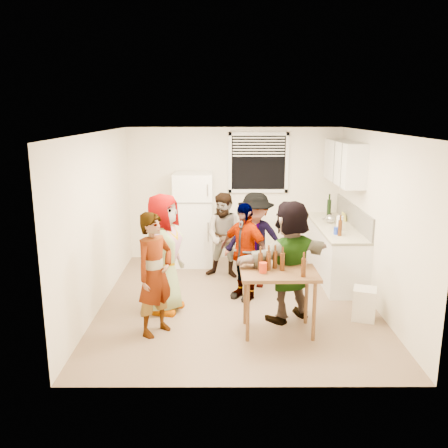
{
  "coord_description": "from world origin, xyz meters",
  "views": [
    {
      "loc": [
        -0.22,
        -6.63,
        2.78
      ],
      "look_at": [
        -0.2,
        0.22,
        1.15
      ],
      "focal_mm": 38.0,
      "sensor_mm": 36.0,
      "label": 1
    }
  ],
  "objects_px": {
    "blue_cup": "(336,234)",
    "serving_table": "(278,332)",
    "beer_bottle_table": "(268,270)",
    "guest_grey": "(165,310)",
    "refrigerator": "(194,219)",
    "trash_bin": "(364,302)",
    "guest_stripe": "(157,332)",
    "kettle": "(330,223)",
    "beer_bottle_counter": "(340,236)",
    "guest_orange": "(288,318)",
    "red_cup": "(263,273)",
    "guest_back_right": "(255,285)",
    "wine_bottle": "(329,215)",
    "guest_back_left": "(226,276)",
    "guest_black": "(243,298)"
  },
  "relations": [
    {
      "from": "trash_bin",
      "to": "guest_black",
      "type": "relative_size",
      "value": 0.3
    },
    {
      "from": "refrigerator",
      "to": "trash_bin",
      "type": "height_order",
      "value": "refrigerator"
    },
    {
      "from": "serving_table",
      "to": "guest_grey",
      "type": "bearing_deg",
      "value": 155.86
    },
    {
      "from": "refrigerator",
      "to": "beer_bottle_counter",
      "type": "distance_m",
      "value": 2.74
    },
    {
      "from": "serving_table",
      "to": "kettle",
      "type": "bearing_deg",
      "value": 63.54
    },
    {
      "from": "trash_bin",
      "to": "guest_back_right",
      "type": "xyz_separation_m",
      "value": [
        -1.41,
        1.29,
        -0.25
      ]
    },
    {
      "from": "refrigerator",
      "to": "beer_bottle_counter",
      "type": "relative_size",
      "value": 7.02
    },
    {
      "from": "trash_bin",
      "to": "guest_stripe",
      "type": "bearing_deg",
      "value": -171.94
    },
    {
      "from": "kettle",
      "to": "wine_bottle",
      "type": "height_order",
      "value": "wine_bottle"
    },
    {
      "from": "guest_back_left",
      "to": "guest_back_right",
      "type": "xyz_separation_m",
      "value": [
        0.48,
        -0.44,
        0.0
      ]
    },
    {
      "from": "kettle",
      "to": "blue_cup",
      "type": "bearing_deg",
      "value": -111.75
    },
    {
      "from": "beer_bottle_counter",
      "to": "guest_back_left",
      "type": "distance_m",
      "value": 2.09
    },
    {
      "from": "trash_bin",
      "to": "guest_back_left",
      "type": "xyz_separation_m",
      "value": [
        -1.89,
        1.73,
        -0.25
      ]
    },
    {
      "from": "beer_bottle_table",
      "to": "guest_orange",
      "type": "bearing_deg",
      "value": 46.86
    },
    {
      "from": "refrigerator",
      "to": "blue_cup",
      "type": "relative_size",
      "value": 14.37
    },
    {
      "from": "beer_bottle_counter",
      "to": "guest_back_left",
      "type": "xyz_separation_m",
      "value": [
        -1.77,
        0.65,
        -0.9
      ]
    },
    {
      "from": "kettle",
      "to": "guest_orange",
      "type": "bearing_deg",
      "value": -132.45
    },
    {
      "from": "blue_cup",
      "to": "guest_black",
      "type": "bearing_deg",
      "value": -165.22
    },
    {
      "from": "trash_bin",
      "to": "serving_table",
      "type": "bearing_deg",
      "value": -162.69
    },
    {
      "from": "beer_bottle_counter",
      "to": "guest_black",
      "type": "relative_size",
      "value": 0.16
    },
    {
      "from": "refrigerator",
      "to": "blue_cup",
      "type": "height_order",
      "value": "refrigerator"
    },
    {
      "from": "wine_bottle",
      "to": "beer_bottle_table",
      "type": "bearing_deg",
      "value": -115.83
    },
    {
      "from": "blue_cup",
      "to": "guest_grey",
      "type": "bearing_deg",
      "value": -161.95
    },
    {
      "from": "guest_grey",
      "to": "serving_table",
      "type": "bearing_deg",
      "value": -95.44
    },
    {
      "from": "kettle",
      "to": "guest_grey",
      "type": "bearing_deg",
      "value": -164.56
    },
    {
      "from": "guest_stripe",
      "to": "guest_black",
      "type": "xyz_separation_m",
      "value": [
        1.17,
        1.17,
        0.0
      ]
    },
    {
      "from": "blue_cup",
      "to": "serving_table",
      "type": "bearing_deg",
      "value": -124.87
    },
    {
      "from": "red_cup",
      "to": "serving_table",
      "type": "bearing_deg",
      "value": 8.29
    },
    {
      "from": "serving_table",
      "to": "guest_grey",
      "type": "relative_size",
      "value": 0.57
    },
    {
      "from": "blue_cup",
      "to": "guest_back_right",
      "type": "xyz_separation_m",
      "value": [
        -1.26,
        0.13,
        -0.9
      ]
    },
    {
      "from": "guest_back_left",
      "to": "guest_orange",
      "type": "relative_size",
      "value": 0.88
    },
    {
      "from": "trash_bin",
      "to": "guest_grey",
      "type": "distance_m",
      "value": 2.79
    },
    {
      "from": "beer_bottle_table",
      "to": "guest_grey",
      "type": "height_order",
      "value": "beer_bottle_table"
    },
    {
      "from": "guest_back_left",
      "to": "guest_black",
      "type": "relative_size",
      "value": 0.99
    },
    {
      "from": "kettle",
      "to": "trash_bin",
      "type": "bearing_deg",
      "value": -103.75
    },
    {
      "from": "beer_bottle_table",
      "to": "guest_back_left",
      "type": "relative_size",
      "value": 0.16
    },
    {
      "from": "wine_bottle",
      "to": "guest_black",
      "type": "relative_size",
      "value": 0.2
    },
    {
      "from": "wine_bottle",
      "to": "beer_bottle_table",
      "type": "xyz_separation_m",
      "value": [
        -1.39,
        -2.87,
        -0.08
      ]
    },
    {
      "from": "refrigerator",
      "to": "trash_bin",
      "type": "distance_m",
      "value": 3.55
    },
    {
      "from": "beer_bottle_table",
      "to": "guest_grey",
      "type": "relative_size",
      "value": 0.13
    },
    {
      "from": "red_cup",
      "to": "kettle",
      "type": "bearing_deg",
      "value": 59.9
    },
    {
      "from": "wine_bottle",
      "to": "guest_back_left",
      "type": "relative_size",
      "value": 0.21
    },
    {
      "from": "guest_orange",
      "to": "guest_black",
      "type": "bearing_deg",
      "value": -84.28
    },
    {
      "from": "beer_bottle_counter",
      "to": "guest_back_right",
      "type": "distance_m",
      "value": 1.59
    },
    {
      "from": "beer_bottle_table",
      "to": "kettle",
      "type": "bearing_deg",
      "value": 60.34
    },
    {
      "from": "trash_bin",
      "to": "beer_bottle_table",
      "type": "xyz_separation_m",
      "value": [
        -1.36,
        -0.32,
        0.57
      ]
    },
    {
      "from": "beer_bottle_table",
      "to": "guest_orange",
      "type": "xyz_separation_m",
      "value": [
        0.33,
        0.35,
        -0.82
      ]
    },
    {
      "from": "guest_black",
      "to": "guest_orange",
      "type": "bearing_deg",
      "value": -12.0
    },
    {
      "from": "trash_bin",
      "to": "kettle",
      "type": "bearing_deg",
      "value": 92.02
    },
    {
      "from": "guest_back_left",
      "to": "guest_black",
      "type": "xyz_separation_m",
      "value": [
        0.27,
        -0.95,
        0.0
      ]
    }
  ]
}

